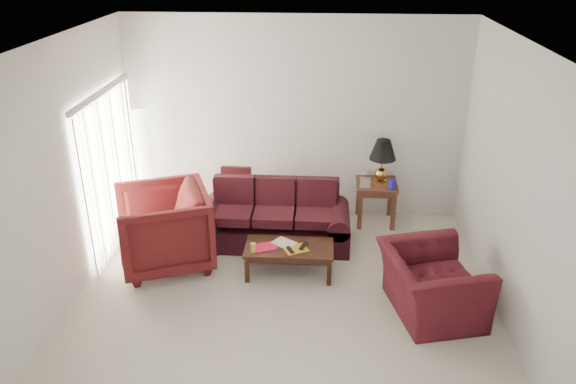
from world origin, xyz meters
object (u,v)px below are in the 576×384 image
object	(u,v)px
armchair_right	(431,284)
sofa	(274,216)
end_table	(375,202)
armchair_left	(164,228)
floor_lamp	(147,167)
coffee_table	(289,260)

from	to	relation	value
armchair_right	sofa	bearing A→B (deg)	38.30
end_table	armchair_left	xyz separation A→B (m)	(-2.84, -1.39, 0.20)
end_table	armchair_left	bearing A→B (deg)	-153.86
sofa	armchair_right	distance (m)	2.42
armchair_left	armchair_right	bearing A→B (deg)	54.83
sofa	armchair_left	distance (m)	1.53
sofa	armchair_left	bearing A→B (deg)	-150.41
sofa	end_table	distance (m)	1.64
floor_lamp	armchair_right	bearing A→B (deg)	-27.94
armchair_right	end_table	bearing A→B (deg)	-2.41
end_table	coffee_table	world-z (taller)	end_table
armchair_right	armchair_left	bearing A→B (deg)	61.78
armchair_left	armchair_right	distance (m)	3.40
sofa	armchair_left	world-z (taller)	armchair_left
sofa	floor_lamp	bearing A→B (deg)	168.02
sofa	coffee_table	distance (m)	0.85
floor_lamp	coffee_table	xyz separation A→B (m)	(2.19, -1.35, -0.68)
sofa	armchair_right	bearing A→B (deg)	-33.11
sofa	armchair_left	xyz separation A→B (m)	(-1.38, -0.65, 0.10)
floor_lamp	coffee_table	bearing A→B (deg)	-31.56
end_table	coffee_table	distance (m)	1.94
sofa	end_table	xyz separation A→B (m)	(1.46, 0.74, -0.10)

